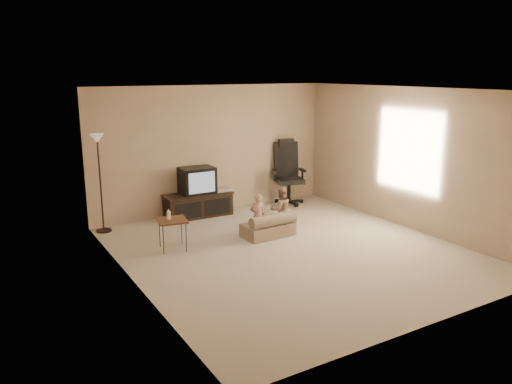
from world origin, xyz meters
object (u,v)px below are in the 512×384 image
Objects in this scene: floor_lamp at (99,161)px; tv_stand at (198,196)px; toddler_left at (258,215)px; office_chair at (288,181)px; side_table at (172,220)px; toddler_right at (281,209)px; child_sofa at (269,227)px.

tv_stand is at bearing 0.39° from floor_lamp.
toddler_left is at bearing -76.25° from tv_stand.
office_chair is 2.04× the size of side_table.
tv_stand is 2.04× the size of side_table.
tv_stand is 1.82m from toddler_right.
tv_stand is at bearing -163.75° from office_chair.
toddler_right reaches higher than child_sofa.
toddler_left reaches higher than child_sofa.
floor_lamp is 2.31× the size of toddler_left.
floor_lamp reaches higher than office_chair.
side_table is 1.82m from floor_lamp.
floor_lamp is at bearing -24.23° from toddler_right.
office_chair is at bearing -126.40° from toddler_left.
floor_lamp is (-1.83, -0.01, 0.86)m from tv_stand.
child_sofa is 1.19× the size of toddler_left.
toddler_right reaches higher than side_table.
child_sofa is at bearing -72.17° from tv_stand.
office_chair is 1.53× the size of child_sofa.
tv_stand reaches higher than side_table.
toddler_left is at bearing 7.65° from toddler_right.
toddler_left is (1.49, -0.14, -0.10)m from side_table.
side_table is 0.89× the size of toddler_left.
floor_lamp is at bearing 115.94° from side_table.
tv_stand reaches higher than child_sofa.
floor_lamp reaches higher than side_table.
toddler_left is (-0.16, 0.12, 0.20)m from child_sofa.
tv_stand is at bearing -66.47° from toddler_left.
tv_stand is 1.86m from side_table.
floor_lamp is (-0.72, 1.47, 0.78)m from side_table.
tv_stand reaches higher than toddler_right.
office_chair is 1.97m from toddler_right.
toddler_right is (0.47, 0.01, 0.03)m from toddler_left.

